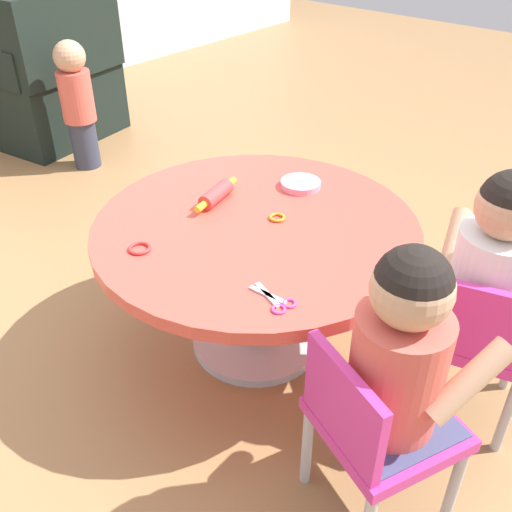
{
  "coord_description": "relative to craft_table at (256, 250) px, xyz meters",
  "views": [
    {
      "loc": [
        -1.15,
        -0.98,
        1.39
      ],
      "look_at": [
        0.0,
        0.0,
        0.36
      ],
      "focal_mm": 40.66,
      "sensor_mm": 36.0,
      "label": 1
    }
  ],
  "objects": [
    {
      "name": "rolling_pin",
      "position": [
        0.02,
        0.19,
        0.12
      ],
      "size": [
        0.23,
        0.08,
        0.05
      ],
      "color": "#D83F3F",
      "rests_on": "craft_table"
    },
    {
      "name": "child_chair_right",
      "position": [
        0.16,
        -0.66,
        -0.08
      ],
      "size": [
        0.37,
        0.37,
        0.54
      ],
      "color": "#B7B7BC",
      "rests_on": "ground"
    },
    {
      "name": "playdough_blob_0",
      "position": [
        0.28,
        0.04,
        0.11
      ],
      "size": [
        0.14,
        0.14,
        0.02
      ],
      "primitive_type": "cylinder",
      "color": "pink",
      "rests_on": "craft_table"
    },
    {
      "name": "child_chair_left",
      "position": [
        -0.29,
        -0.61,
        -0.08
      ],
      "size": [
        0.39,
        0.39,
        0.54
      ],
      "color": "#B7B7BC",
      "rests_on": "ground"
    },
    {
      "name": "craft_scissors",
      "position": [
        -0.26,
        -0.29,
        0.1
      ],
      "size": [
        0.08,
        0.14,
        0.01
      ],
      "color": "silver",
      "rests_on": "craft_table"
    },
    {
      "name": "ground_plane",
      "position": [
        0.0,
        0.0,
        -0.38
      ],
      "size": [
        10.0,
        10.0,
        0.0
      ],
      "primitive_type": "plane",
      "color": "#9E7247"
    },
    {
      "name": "armchair_dark",
      "position": [
        0.61,
        2.15,
        -0.07
      ],
      "size": [
        0.8,
        0.82,
        0.85
      ],
      "color": "black",
      "rests_on": "ground"
    },
    {
      "name": "cookie_cutter_1",
      "position": [
        0.06,
        -0.03,
        0.1
      ],
      "size": [
        0.05,
        0.05,
        0.01
      ],
      "primitive_type": "torus",
      "color": "orange",
      "rests_on": "craft_table"
    },
    {
      "name": "cookie_cutter_0",
      "position": [
        -0.32,
        0.16,
        0.1
      ],
      "size": [
        0.07,
        0.07,
        0.01
      ],
      "primitive_type": "torus",
      "color": "red",
      "rests_on": "craft_table"
    },
    {
      "name": "toddler_standing",
      "position": [
        0.48,
        1.63,
        -0.02
      ],
      "size": [
        0.17,
        0.17,
        0.67
      ],
      "color": "#33384C",
      "rests_on": "ground"
    },
    {
      "name": "craft_table",
      "position": [
        0.0,
        0.0,
        0.0
      ],
      "size": [
        1.0,
        1.0,
        0.48
      ],
      "color": "silver",
      "rests_on": "ground"
    },
    {
      "name": "seated_child_right",
      "position": [
        0.2,
        -0.65,
        0.15
      ],
      "size": [
        0.41,
        0.35,
        0.51
      ],
      "color": "#3F4772",
      "rests_on": "ground"
    },
    {
      "name": "seated_child_left",
      "position": [
        -0.26,
        -0.63,
        0.15
      ],
      "size": [
        0.42,
        0.38,
        0.51
      ],
      "color": "#3F4772",
      "rests_on": "ground"
    }
  ]
}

